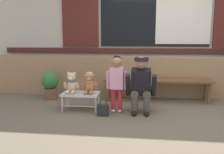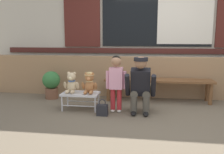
{
  "view_description": "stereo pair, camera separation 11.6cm",
  "coord_description": "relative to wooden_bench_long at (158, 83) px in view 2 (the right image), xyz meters",
  "views": [
    {
      "loc": [
        -0.29,
        -3.69,
        1.25
      ],
      "look_at": [
        -0.79,
        0.53,
        0.55
      ],
      "focal_mm": 38.51,
      "sensor_mm": 36.0,
      "label": 1
    },
    {
      "loc": [
        -0.18,
        -3.67,
        1.25
      ],
      "look_at": [
        -0.79,
        0.53,
        0.55
      ],
      "focal_mm": 38.51,
      "sensor_mm": 36.0,
      "label": 2
    }
  ],
  "objects": [
    {
      "name": "wooden_bench_long",
      "position": [
        0.0,
        0.0,
        0.0
      ],
      "size": [
        2.1,
        0.4,
        0.44
      ],
      "color": "brown",
      "rests_on": "ground"
    },
    {
      "name": "teddy_bear_plain",
      "position": [
        -1.52,
        -0.78,
        0.09
      ],
      "size": [
        0.28,
        0.26,
        0.36
      ],
      "color": "#CCB289",
      "rests_on": "small_display_bench"
    },
    {
      "name": "ground_plane",
      "position": [
        -0.05,
        -1.06,
        -0.37
      ],
      "size": [
        60.0,
        60.0,
        0.0
      ],
      "primitive_type": "plane",
      "color": "brown"
    },
    {
      "name": "brick_low_wall",
      "position": [
        -0.05,
        0.37,
        0.05
      ],
      "size": [
        7.48,
        0.25,
        0.85
      ],
      "primitive_type": "cube",
      "color": "#997551",
      "rests_on": "ground"
    },
    {
      "name": "small_display_bench",
      "position": [
        -1.36,
        -0.78,
        -0.11
      ],
      "size": [
        0.64,
        0.36,
        0.3
      ],
      "color": "silver",
      "rests_on": "ground"
    },
    {
      "name": "adult_crouching",
      "position": [
        -0.31,
        -0.8,
        0.11
      ],
      "size": [
        0.5,
        0.49,
        0.95
      ],
      "color": "#4C473D",
      "rests_on": "ground"
    },
    {
      "name": "potted_plant",
      "position": [
        -2.16,
        -0.12,
        -0.05
      ],
      "size": [
        0.36,
        0.36,
        0.57
      ],
      "color": "brown",
      "rests_on": "ground"
    },
    {
      "name": "child_standing",
      "position": [
        -0.73,
        -0.82,
        0.22
      ],
      "size": [
        0.35,
        0.18,
        0.96
      ],
      "color": "#B7282D",
      "rests_on": "ground"
    },
    {
      "name": "shop_facade",
      "position": [
        -0.04,
        0.88,
        1.36
      ],
      "size": [
        7.64,
        0.26,
        3.45
      ],
      "color": "#B7B2A3",
      "rests_on": "ground"
    },
    {
      "name": "handbag_on_ground",
      "position": [
        -0.92,
        -1.05,
        -0.28
      ],
      "size": [
        0.18,
        0.11,
        0.27
      ],
      "color": "#232328",
      "rests_on": "ground"
    },
    {
      "name": "teddy_bear_with_hat",
      "position": [
        -1.2,
        -0.78,
        0.1
      ],
      "size": [
        0.28,
        0.27,
        0.36
      ],
      "color": "#A86B3D",
      "rests_on": "small_display_bench"
    }
  ]
}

